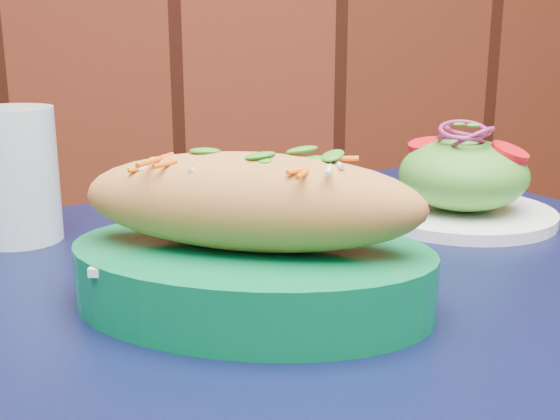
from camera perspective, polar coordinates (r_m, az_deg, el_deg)
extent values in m
cube|color=black|center=(0.54, 5.55, -9.04)|extent=(1.01, 1.01, 0.03)
cube|color=white|center=(0.51, -2.40, -3.46)|extent=(0.23, 0.17, 0.01)
ellipsoid|color=#D08442|center=(0.50, -2.44, 0.70)|extent=(0.26, 0.17, 0.07)
cylinder|color=white|center=(0.78, 14.46, -0.30)|extent=(0.20, 0.20, 0.01)
ellipsoid|color=#4C992D|center=(0.77, 14.66, 2.82)|extent=(0.14, 0.14, 0.07)
cylinder|color=red|center=(0.75, 18.18, 4.85)|extent=(0.04, 0.04, 0.01)
cylinder|color=red|center=(0.77, 11.85, 5.52)|extent=(0.04, 0.04, 0.01)
cylinder|color=red|center=(0.80, 13.63, 5.69)|extent=(0.04, 0.04, 0.01)
torus|color=#982161|center=(0.76, 14.87, 5.94)|extent=(0.05, 0.05, 0.00)
torus|color=#982161|center=(0.76, 14.89, 6.24)|extent=(0.05, 0.05, 0.00)
torus|color=#982161|center=(0.76, 14.91, 6.54)|extent=(0.05, 0.05, 0.00)
torus|color=#982161|center=(0.76, 14.93, 6.83)|extent=(0.05, 0.05, 0.00)
cylinder|color=silver|center=(0.71, -20.68, 2.67)|extent=(0.08, 0.08, 0.13)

